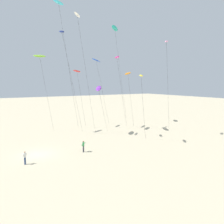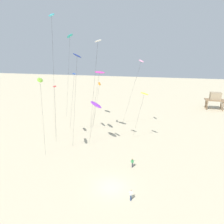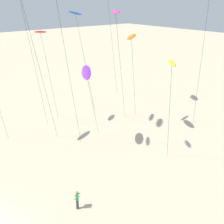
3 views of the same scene
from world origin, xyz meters
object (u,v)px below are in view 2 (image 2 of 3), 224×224
at_px(kite_yellow, 144,94).
at_px(kite_magenta, 99,73).
at_px(kite_blue, 74,74).
at_px(kite_cyan, 52,17).
at_px(kite_teal, 70,36).
at_px(kite_navy, 77,57).
at_px(kite_red, 55,87).
at_px(kite_pink, 141,63).
at_px(kite_white, 98,45).
at_px(stilt_house, 215,97).
at_px(kite_lime, 40,80).
at_px(kite_flyer_middle, 131,195).
at_px(kite_orange, 99,84).
at_px(kite_flyer_nearest, 132,163).
at_px(kite_purple, 96,105).

bearing_deg(kite_yellow, kite_magenta, 169.89).
xyz_separation_m(kite_blue, kite_cyan, (-0.09, -7.72, 9.94)).
relative_size(kite_teal, kite_navy, 1.21).
bearing_deg(kite_blue, kite_red, -134.52).
height_order(kite_blue, kite_pink, kite_pink).
bearing_deg(kite_cyan, kite_white, 4.85).
xyz_separation_m(kite_pink, kite_yellow, (1.54, -6.72, -5.77)).
distance_m(kite_blue, stilt_house, 49.49).
bearing_deg(stilt_house, kite_navy, -127.64).
bearing_deg(kite_cyan, kite_pink, 48.09).
relative_size(kite_pink, kite_navy, 0.91).
bearing_deg(kite_lime, kite_flyer_middle, -21.48).
relative_size(kite_orange, kite_navy, 0.64).
bearing_deg(kite_white, kite_teal, 127.98).
height_order(kite_pink, kite_orange, kite_pink).
height_order(kite_magenta, kite_orange, kite_magenta).
bearing_deg(kite_yellow, kite_white, -134.93).
bearing_deg(kite_pink, kite_blue, -151.94).
height_order(kite_blue, kite_magenta, kite_magenta).
bearing_deg(kite_teal, kite_magenta, -29.36).
height_order(kite_orange, kite_red, kite_red).
xyz_separation_m(kite_navy, kite_flyer_nearest, (9.45, -0.61, -17.36)).
xyz_separation_m(kite_yellow, stilt_house, (21.37, 32.06, -6.69)).
xyz_separation_m(kite_cyan, kite_purple, (5.38, 5.40, -15.56)).
bearing_deg(kite_lime, kite_red, 103.90).
xyz_separation_m(kite_cyan, kite_orange, (3.92, 13.12, -12.75)).
xyz_separation_m(kite_magenta, kite_teal, (-8.37, 4.71, 7.61)).
relative_size(kite_magenta, kite_purple, 1.59).
height_order(kite_red, kite_flyer_middle, kite_red).
bearing_deg(kite_pink, kite_flyer_nearest, -87.66).
xyz_separation_m(kite_blue, kite_magenta, (4.89, 2.01, 0.29)).
xyz_separation_m(kite_lime, kite_red, (-2.04, 8.25, -2.51)).
xyz_separation_m(kite_white, kite_yellow, (7.35, 7.37, -9.22)).
bearing_deg(kite_lime, kite_cyan, 75.75).
bearing_deg(kite_orange, kite_flyer_nearest, -56.01).
bearing_deg(kite_lime, stilt_house, 49.70).
distance_m(kite_cyan, kite_lime, 10.33).
height_order(kite_orange, kite_navy, kite_navy).
distance_m(kite_navy, kite_flyer_nearest, 19.77).
height_order(kite_white, kite_lime, kite_white).
bearing_deg(stilt_house, kite_blue, -138.09).
height_order(kite_orange, kite_purple, kite_orange).
height_order(kite_white, kite_yellow, kite_white).
height_order(kite_orange, kite_flyer_nearest, kite_orange).
xyz_separation_m(kite_magenta, kite_white, (2.42, -9.11, 5.37)).
height_order(kite_pink, kite_teal, kite_teal).
distance_m(kite_cyan, kite_red, 13.33).
relative_size(kite_magenta, kite_yellow, 1.34).
bearing_deg(kite_flyer_middle, kite_white, 125.17).
bearing_deg(kite_red, kite_teal, 92.52).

